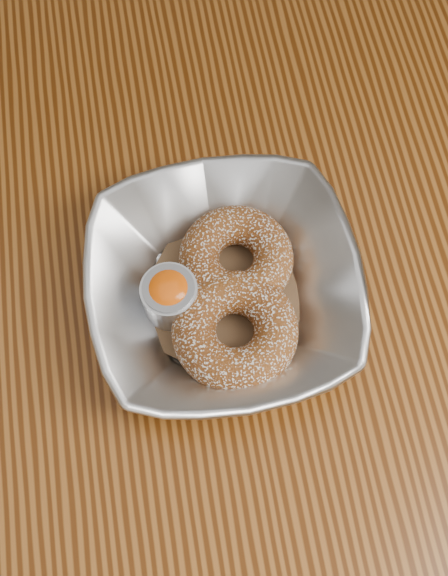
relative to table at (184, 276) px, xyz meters
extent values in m
plane|color=#565659|center=(0.00, 0.00, -0.65)|extent=(4.00, 4.00, 0.00)
cube|color=brown|center=(0.00, 0.00, 0.08)|extent=(1.20, 0.80, 0.04)
imported|color=silver|center=(0.03, -0.07, 0.13)|extent=(0.24, 0.24, 0.06)
cube|color=brown|center=(0.03, -0.07, 0.11)|extent=(0.20, 0.20, 0.00)
torus|color=brown|center=(0.05, -0.05, 0.13)|extent=(0.13, 0.13, 0.04)
torus|color=brown|center=(0.04, -0.11, 0.13)|extent=(0.13, 0.13, 0.04)
cylinder|color=silver|center=(-0.02, -0.07, 0.13)|extent=(0.05, 0.05, 0.04)
cylinder|color=gray|center=(-0.02, -0.07, 0.13)|extent=(0.05, 0.05, 0.04)
ellipsoid|color=#FF5907|center=(-0.02, -0.07, 0.15)|extent=(0.04, 0.04, 0.03)
camera|label=1|loc=(-0.01, -0.30, 0.69)|focal=42.00mm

